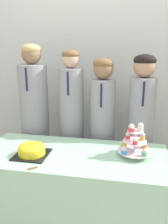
{
  "coord_description": "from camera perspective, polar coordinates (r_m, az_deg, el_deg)",
  "views": [
    {
      "loc": [
        0.42,
        -1.37,
        1.55
      ],
      "look_at": [
        0.09,
        0.37,
        1.05
      ],
      "focal_mm": 38.0,
      "sensor_mm": 36.0,
      "label": 1
    }
  ],
  "objects": [
    {
      "name": "table",
      "position": [
        2.13,
        -2.56,
        -18.54
      ],
      "size": [
        1.53,
        0.68,
        0.7
      ],
      "color": "#A8DBB2",
      "rests_on": "ground_plane"
    },
    {
      "name": "wall_back",
      "position": [
        2.76,
        2.12,
        11.57
      ],
      "size": [
        9.0,
        0.06,
        2.7
      ],
      "color": "silver",
      "rests_on": "ground_plane"
    },
    {
      "name": "cupcake_stand",
      "position": [
        1.91,
        12.08,
        -7.05
      ],
      "size": [
        0.27,
        0.27,
        0.27
      ],
      "color": "silver",
      "rests_on": "table"
    },
    {
      "name": "cake_knife",
      "position": [
        1.78,
        -10.96,
        -12.85
      ],
      "size": [
        0.19,
        0.17,
        0.01
      ],
      "rotation": [
        0.0,
        0.0,
        0.73
      ],
      "color": "silver",
      "rests_on": "table"
    },
    {
      "name": "student_3",
      "position": [
        2.38,
        13.33,
        -4.72
      ],
      "size": [
        0.25,
        0.26,
        1.48
      ],
      "color": "#939399",
      "rests_on": "ground_plane"
    },
    {
      "name": "student_2",
      "position": [
        2.4,
        4.33,
        -4.76
      ],
      "size": [
        0.25,
        0.25,
        1.44
      ],
      "color": "#939399",
      "rests_on": "ground_plane"
    },
    {
      "name": "student_1",
      "position": [
        2.44,
        -2.97,
        -3.83
      ],
      "size": [
        0.24,
        0.25,
        1.51
      ],
      "color": "#939399",
      "rests_on": "ground_plane"
    },
    {
      "name": "round_cake",
      "position": [
        1.95,
        -12.5,
        -8.8
      ],
      "size": [
        0.26,
        0.26,
        0.1
      ],
      "color": "black",
      "rests_on": "table"
    },
    {
      "name": "student_0",
      "position": [
        2.56,
        -11.64,
        -2.82
      ],
      "size": [
        0.29,
        0.3,
        1.57
      ],
      "color": "#939399",
      "rests_on": "ground_plane"
    }
  ]
}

